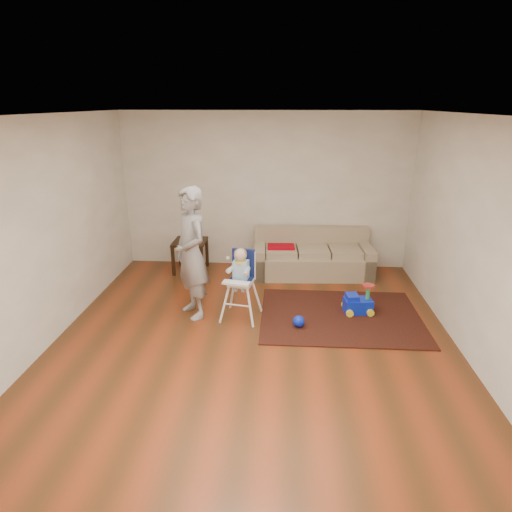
# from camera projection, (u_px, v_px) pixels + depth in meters

# --- Properties ---
(ground) EXTENTS (5.50, 5.50, 0.00)m
(ground) POSITION_uv_depth(u_px,v_px,m) (254.00, 342.00, 5.34)
(ground) COLOR #4E2A12
(ground) RESTS_ON ground
(room_envelope) EXTENTS (5.04, 5.52, 2.72)m
(room_envelope) POSITION_uv_depth(u_px,v_px,m) (257.00, 185.00, 5.19)
(room_envelope) COLOR beige
(room_envelope) RESTS_ON ground
(sofa) EXTENTS (2.04, 0.92, 0.77)m
(sofa) POSITION_uv_depth(u_px,v_px,m) (313.00, 253.00, 7.31)
(sofa) COLOR tan
(sofa) RESTS_ON ground
(side_table) EXTENTS (0.56, 0.56, 0.56)m
(side_table) POSITION_uv_depth(u_px,v_px,m) (191.00, 256.00, 7.51)
(side_table) COLOR black
(side_table) RESTS_ON ground
(area_rug) EXTENTS (2.21, 1.66, 0.02)m
(area_rug) POSITION_uv_depth(u_px,v_px,m) (340.00, 316.00, 5.97)
(area_rug) COLOR black
(area_rug) RESTS_ON ground
(ride_on_toy) EXTENTS (0.42, 0.32, 0.42)m
(ride_on_toy) POSITION_uv_depth(u_px,v_px,m) (358.00, 299.00, 5.99)
(ride_on_toy) COLOR #0D26D4
(ride_on_toy) RESTS_ON area_rug
(toy_ball) EXTENTS (0.16, 0.16, 0.16)m
(toy_ball) POSITION_uv_depth(u_px,v_px,m) (299.00, 321.00, 5.64)
(toy_ball) COLOR #0D26D4
(toy_ball) RESTS_ON area_rug
(high_chair) EXTENTS (0.55, 0.55, 1.01)m
(high_chair) POSITION_uv_depth(u_px,v_px,m) (241.00, 285.00, 5.80)
(high_chair) COLOR white
(high_chair) RESTS_ON ground
(adult) EXTENTS (0.74, 0.79, 1.81)m
(adult) POSITION_uv_depth(u_px,v_px,m) (191.00, 254.00, 5.74)
(adult) COLOR gray
(adult) RESTS_ON ground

